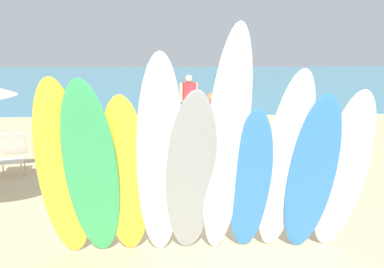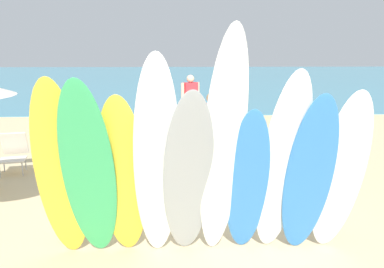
# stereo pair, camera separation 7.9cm
# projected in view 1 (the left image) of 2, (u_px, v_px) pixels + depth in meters

# --- Properties ---
(ground) EXTENTS (60.00, 60.00, 0.00)m
(ground) POSITION_uv_depth(u_px,v_px,m) (180.00, 101.00, 18.85)
(ground) COLOR #D3BC8C
(ocean_water) EXTENTS (60.00, 40.00, 0.02)m
(ocean_water) POSITION_uv_depth(u_px,v_px,m) (176.00, 77.00, 34.08)
(ocean_water) COLOR teal
(ocean_water) RESTS_ON ground
(surfboard_rack) EXTENTS (3.65, 0.07, 0.65)m
(surfboard_rack) POSITION_uv_depth(u_px,v_px,m) (201.00, 201.00, 5.09)
(surfboard_rack) COLOR brown
(surfboard_rack) RESTS_ON ground
(surfboard_yellow_0) EXTENTS (0.62, 0.85, 2.26)m
(surfboard_yellow_0) POSITION_uv_depth(u_px,v_px,m) (64.00, 176.00, 4.23)
(surfboard_yellow_0) COLOR yellow
(surfboard_yellow_0) RESTS_ON ground
(surfboard_green_1) EXTENTS (0.60, 0.96, 2.26)m
(surfboard_green_1) POSITION_uv_depth(u_px,v_px,m) (92.00, 177.00, 4.19)
(surfboard_green_1) COLOR #38B266
(surfboard_green_1) RESTS_ON ground
(surfboard_yellow_2) EXTENTS (0.57, 0.75, 2.07)m
(surfboard_yellow_2) POSITION_uv_depth(u_px,v_px,m) (126.00, 181.00, 4.35)
(surfboard_yellow_2) COLOR yellow
(surfboard_yellow_2) RESTS_ON ground
(surfboard_white_3) EXTENTS (0.58, 0.93, 2.49)m
(surfboard_white_3) POSITION_uv_depth(u_px,v_px,m) (160.00, 165.00, 4.21)
(surfboard_white_3) COLOR white
(surfboard_white_3) RESTS_ON ground
(surfboard_grey_4) EXTENTS (0.64, 0.95, 2.13)m
(surfboard_grey_4) POSITION_uv_depth(u_px,v_px,m) (191.00, 179.00, 4.30)
(surfboard_grey_4) COLOR #999EA3
(surfboard_grey_4) RESTS_ON ground
(surfboard_white_5) EXTENTS (0.57, 1.05, 2.76)m
(surfboard_white_5) POSITION_uv_depth(u_px,v_px,m) (225.00, 154.00, 4.18)
(surfboard_white_5) COLOR white
(surfboard_white_5) RESTS_ON ground
(surfboard_blue_6) EXTENTS (0.52, 0.78, 1.91)m
(surfboard_blue_6) POSITION_uv_depth(u_px,v_px,m) (250.00, 185.00, 4.44)
(surfboard_blue_6) COLOR #337AD1
(surfboard_blue_6) RESTS_ON ground
(surfboard_white_7) EXTENTS (0.59, 0.91, 2.33)m
(surfboard_white_7) POSITION_uv_depth(u_px,v_px,m) (284.00, 169.00, 4.36)
(surfboard_white_7) COLOR white
(surfboard_white_7) RESTS_ON ground
(surfboard_blue_8) EXTENTS (0.58, 0.79, 2.08)m
(surfboard_blue_8) POSITION_uv_depth(u_px,v_px,m) (311.00, 179.00, 4.40)
(surfboard_blue_8) COLOR #337AD1
(surfboard_blue_8) RESTS_ON ground
(surfboard_white_9) EXTENTS (0.59, 0.82, 2.11)m
(surfboard_white_9) POSITION_uv_depth(u_px,v_px,m) (342.00, 176.00, 4.43)
(surfboard_white_9) COLOR white
(surfboard_white_9) RESTS_ON ground
(beachgoer_midbeach) EXTENTS (0.58, 0.40, 1.72)m
(beachgoer_midbeach) POSITION_uv_depth(u_px,v_px,m) (189.00, 98.00, 11.92)
(beachgoer_midbeach) COLOR beige
(beachgoer_midbeach) RESTS_ON ground
(beachgoer_near_rack) EXTENTS (0.42, 0.57, 1.61)m
(beachgoer_near_rack) POSITION_uv_depth(u_px,v_px,m) (211.00, 125.00, 8.11)
(beachgoer_near_rack) COLOR #9E704C
(beachgoer_near_rack) RESTS_ON ground
(beachgoer_photographing) EXTENTS (0.40, 0.51, 1.55)m
(beachgoer_photographing) POSITION_uv_depth(u_px,v_px,m) (161.00, 101.00, 12.04)
(beachgoer_photographing) COLOR #9E704C
(beachgoer_photographing) RESTS_ON ground
(beach_chair_red) EXTENTS (0.63, 0.79, 0.81)m
(beach_chair_red) POSITION_uv_depth(u_px,v_px,m) (12.00, 152.00, 7.88)
(beach_chair_red) COLOR #B7B7BC
(beach_chair_red) RESTS_ON ground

